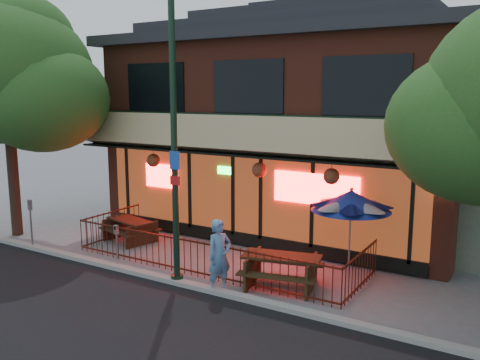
# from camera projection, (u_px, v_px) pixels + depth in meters

# --- Properties ---
(ground) EXTENTS (80.00, 80.00, 0.00)m
(ground) POSITION_uv_depth(u_px,v_px,m) (187.00, 277.00, 13.43)
(ground) COLOR gray
(ground) RESTS_ON ground
(curb) EXTENTS (80.00, 0.25, 0.12)m
(curb) POSITION_uv_depth(u_px,v_px,m) (175.00, 281.00, 13.00)
(curb) COLOR #999993
(curb) RESTS_ON ground
(restaurant_building) EXTENTS (12.96, 9.49, 8.05)m
(restaurant_building) POSITION_uv_depth(u_px,v_px,m) (301.00, 112.00, 18.72)
(restaurant_building) COLOR maroon
(restaurant_building) RESTS_ON ground
(patio_fence) EXTENTS (8.44, 2.62, 1.00)m
(patio_fence) POSITION_uv_depth(u_px,v_px,m) (197.00, 250.00, 13.74)
(patio_fence) COLOR #3E170D
(patio_fence) RESTS_ON ground
(street_light) EXTENTS (0.43, 0.32, 7.00)m
(street_light) POSITION_uv_depth(u_px,v_px,m) (175.00, 161.00, 12.55)
(street_light) COLOR black
(street_light) RESTS_ON ground
(street_tree_left) EXTENTS (5.60, 5.60, 8.05)m
(street_tree_left) POSITION_uv_depth(u_px,v_px,m) (8.00, 66.00, 16.59)
(street_tree_left) COLOR #37291B
(street_tree_left) RESTS_ON ground
(picnic_table_left) EXTENTS (1.96, 1.66, 0.73)m
(picnic_table_left) POSITION_uv_depth(u_px,v_px,m) (130.00, 227.00, 16.63)
(picnic_table_left) COLOR #301F11
(picnic_table_left) RESTS_ON ground
(picnic_table_right) EXTENTS (2.22, 1.89, 0.83)m
(picnic_table_right) POSITION_uv_depth(u_px,v_px,m) (282.00, 266.00, 12.68)
(picnic_table_right) COLOR #372713
(picnic_table_right) RESTS_ON ground
(patio_umbrella) EXTENTS (2.09, 2.09, 2.39)m
(patio_umbrella) POSITION_uv_depth(u_px,v_px,m) (351.00, 201.00, 13.27)
(patio_umbrella) COLOR gray
(patio_umbrella) RESTS_ON ground
(pedestrian) EXTENTS (0.65, 0.78, 1.82)m
(pedestrian) POSITION_uv_depth(u_px,v_px,m) (219.00, 256.00, 12.33)
(pedestrian) COLOR #5884B1
(pedestrian) RESTS_ON ground
(parking_meter_near) EXTENTS (0.11, 0.10, 1.23)m
(parking_meter_near) POSITION_uv_depth(u_px,v_px,m) (117.00, 239.00, 14.02)
(parking_meter_near) COLOR #919399
(parking_meter_near) RESTS_ON ground
(parking_meter_far) EXTENTS (0.17, 0.16, 1.56)m
(parking_meter_far) POSITION_uv_depth(u_px,v_px,m) (30.00, 216.00, 15.76)
(parking_meter_far) COLOR gray
(parking_meter_far) RESTS_ON ground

